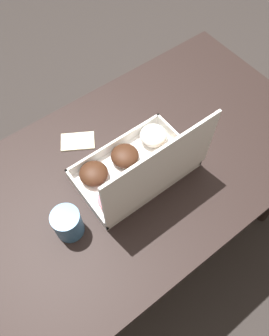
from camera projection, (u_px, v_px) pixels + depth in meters
The scene contains 5 objects.
ground_plane at pixel (141, 232), 1.75m from camera, with size 8.00×8.00×0.00m, color #2D2826.
dining_table at pixel (144, 175), 1.20m from camera, with size 1.25×0.74×0.73m.
donut_box at pixel (139, 167), 1.04m from camera, with size 0.38×0.24×0.29m.
coffee_mug at pixel (68, 223), 0.94m from camera, with size 0.08×0.08×0.10m.
paper_napkin at pixel (78, 141), 1.15m from camera, with size 0.14×0.12×0.01m.
Camera 1 is at (0.38, 0.44, 1.68)m, focal length 35.00 mm.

